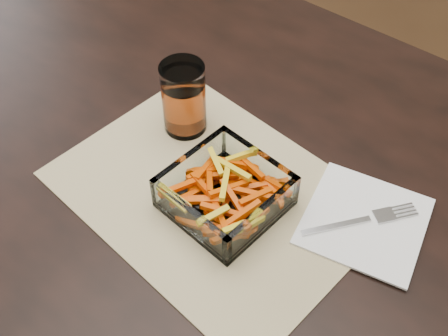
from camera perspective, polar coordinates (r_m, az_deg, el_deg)
The scene contains 6 objects.
dining_table at distance 1.00m, azimuth -4.92°, elevation 0.68°, with size 1.60×0.90×0.75m.
placemat at distance 0.84m, azimuth -1.19°, elevation -2.57°, with size 0.45×0.33×0.00m, color tan.
glass_bowl at distance 0.81m, azimuth 0.13°, elevation -2.67°, with size 0.16×0.16×0.06m.
tumbler at distance 0.89m, azimuth -4.09°, elevation 6.87°, with size 0.07×0.07×0.12m.
napkin at distance 0.83m, azimuth 14.10°, elevation -5.25°, with size 0.16×0.16×0.00m, color white.
fork at distance 0.83m, azimuth 13.99°, elevation -5.13°, with size 0.12×0.15×0.00m.
Camera 1 is at (0.48, -0.46, 1.41)m, focal length 45.00 mm.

